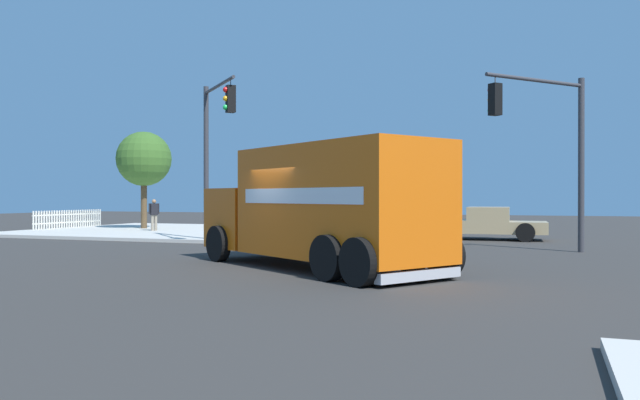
% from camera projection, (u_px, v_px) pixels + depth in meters
% --- Properties ---
extents(ground_plane, '(100.00, 100.00, 0.00)m').
position_uv_depth(ground_plane, '(298.00, 268.00, 15.74)').
color(ground_plane, '#33302D').
extents(sidewalk_corner_near, '(12.38, 12.38, 0.14)m').
position_uv_depth(sidewalk_corner_near, '(162.00, 231.00, 32.04)').
color(sidewalk_corner_near, beige).
rests_on(sidewalk_corner_near, ground).
extents(delivery_truck, '(6.39, 7.79, 3.04)m').
position_uv_depth(delivery_truck, '(322.00, 206.00, 15.60)').
color(delivery_truck, orange).
rests_on(delivery_truck, ground).
extents(traffic_light_primary, '(2.75, 2.76, 6.09)m').
position_uv_depth(traffic_light_primary, '(214.00, 137.00, 23.92)').
color(traffic_light_primary, '#38383D').
rests_on(traffic_light_primary, sidewalk_corner_near).
extents(traffic_light_secondary, '(3.22, 2.88, 5.69)m').
position_uv_depth(traffic_light_secondary, '(552.00, 136.00, 19.75)').
color(traffic_light_secondary, '#38383D').
rests_on(traffic_light_secondary, ground).
extents(pickup_tan, '(2.45, 5.29, 1.38)m').
position_uv_depth(pickup_tan, '(484.00, 222.00, 26.46)').
color(pickup_tan, tan).
rests_on(pickup_tan, ground).
extents(pedestrian_near_corner, '(0.43, 0.39, 1.55)m').
position_uv_depth(pedestrian_near_corner, '(154.00, 213.00, 30.85)').
color(pedestrian_near_corner, gray).
rests_on(pedestrian_near_corner, sidewalk_corner_near).
extents(picket_fence_run, '(5.14, 0.05, 0.95)m').
position_uv_depth(picket_fence_run, '(69.00, 219.00, 34.08)').
color(picket_fence_run, silver).
rests_on(picket_fence_run, sidewalk_corner_near).
extents(shade_tree_near, '(2.90, 2.90, 5.14)m').
position_uv_depth(shade_tree_near, '(144.00, 159.00, 33.15)').
color(shade_tree_near, brown).
rests_on(shade_tree_near, sidewalk_corner_near).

